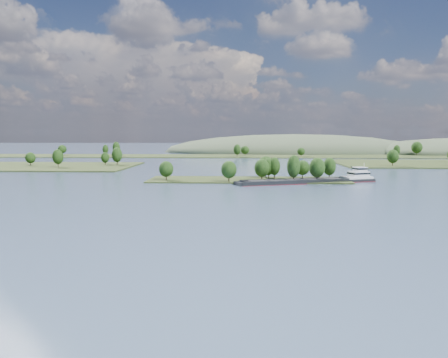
{
  "coord_description": "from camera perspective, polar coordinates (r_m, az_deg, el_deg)",
  "views": [
    {
      "loc": [
        -2.58,
        -39.85,
        24.24
      ],
      "look_at": [
        -9.95,
        130.0,
        6.0
      ],
      "focal_mm": 35.0,
      "sensor_mm": 36.0,
      "label": 1
    }
  ],
  "objects": [
    {
      "name": "cargo_barge",
      "position": [
        215.44,
        11.95,
        -0.15
      ],
      "size": [
        69.96,
        30.75,
        9.61
      ],
      "color": "black",
      "rests_on": "ground"
    },
    {
      "name": "hill_west",
      "position": [
        544.01,
        9.1,
        3.49
      ],
      "size": [
        320.0,
        160.0,
        44.0
      ],
      "primitive_type": "ellipsoid",
      "color": "#3A4831",
      "rests_on": "ground"
    },
    {
      "name": "tree_island",
      "position": [
        220.17,
        4.87,
        0.8
      ],
      "size": [
        100.0,
        30.72,
        14.12
      ],
      "color": "#263216",
      "rests_on": "ground"
    },
    {
      "name": "back_shoreline",
      "position": [
        440.53,
        4.15,
        3.06
      ],
      "size": [
        900.0,
        60.0,
        15.5
      ],
      "color": "#263216",
      "rests_on": "ground"
    },
    {
      "name": "ground",
      "position": [
        161.7,
        3.37,
        -2.51
      ],
      "size": [
        1800.0,
        1800.0,
        0.0
      ],
      "primitive_type": "plane",
      "color": "#36475E",
      "rests_on": "ground"
    }
  ]
}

